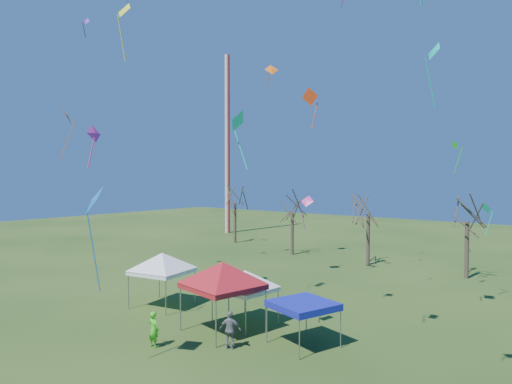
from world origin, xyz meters
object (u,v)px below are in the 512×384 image
(tree_2, at_px, (368,195))
(person_green, at_px, (154,329))
(tent_blue, at_px, (303,305))
(person_grey, at_px, (230,330))
(tree_3, at_px, (468,201))
(tent_white_west, at_px, (162,256))
(tree_1, at_px, (292,198))
(tent_white_mid, at_px, (245,274))
(tent_red, at_px, (223,267))
(tree_0, at_px, (235,189))
(radio_mast, at_px, (227,144))

(tree_2, relative_size, person_green, 4.86)
(tent_blue, distance_m, person_grey, 3.60)
(tent_blue, bearing_deg, tree_3, 83.01)
(tent_white_west, height_order, tent_blue, tent_white_west)
(tree_1, distance_m, tent_white_mid, 22.52)
(tree_2, height_order, tent_red, tree_2)
(tent_red, relative_size, person_green, 2.77)
(tree_2, distance_m, tent_red, 21.49)
(tree_0, xyz_separation_m, tent_white_mid, (20.28, -22.57, -3.76))
(tree_3, distance_m, person_green, 26.23)
(tree_3, bearing_deg, radio_mast, 163.69)
(tent_blue, bearing_deg, person_green, -140.04)
(tree_3, xyz_separation_m, tent_white_mid, (-6.60, -19.24, -3.35))
(tree_1, height_order, person_grey, tree_1)
(tree_3, distance_m, tent_red, 22.12)
(tent_white_mid, distance_m, person_grey, 4.05)
(tent_white_west, distance_m, person_grey, 8.64)
(tent_red, distance_m, tent_blue, 4.61)
(radio_mast, xyz_separation_m, tent_red, (27.31, -30.85, -9.12))
(tree_0, bearing_deg, tent_white_mid, -48.07)
(tree_1, bearing_deg, tent_red, -64.89)
(tree_0, relative_size, person_green, 5.01)
(tent_white_west, bearing_deg, tent_blue, -1.02)
(tree_3, distance_m, tent_white_west, 23.75)
(tree_1, bearing_deg, tree_0, 164.82)
(tent_blue, bearing_deg, tent_red, -167.59)
(tree_0, height_order, tent_white_west, tree_0)
(tent_white_west, bearing_deg, tree_3, 57.07)
(tent_white_mid, xyz_separation_m, tent_red, (-0.12, -1.66, 0.65))
(tent_white_west, relative_size, tent_red, 0.91)
(radio_mast, height_order, tree_3, radio_mast)
(tree_1, xyz_separation_m, person_grey, (11.93, -23.01, -4.91))
(tree_3, relative_size, tent_red, 1.70)
(tent_white_west, distance_m, tent_white_mid, 6.24)
(tree_3, relative_size, tent_white_mid, 2.07)
(tent_white_mid, bearing_deg, person_grey, -61.42)
(tree_1, xyz_separation_m, tree_3, (16.80, -0.60, 0.29))
(radio_mast, distance_m, tent_blue, 44.77)
(tent_red, height_order, person_grey, tent_red)
(person_grey, bearing_deg, tree_0, -74.76)
(tent_white_west, xyz_separation_m, person_grey, (7.93, -2.63, -2.19))
(tent_blue, bearing_deg, tree_2, 106.35)
(tent_white_west, height_order, person_grey, tent_white_west)
(tree_0, xyz_separation_m, tent_blue, (24.43, -23.30, -4.57))
(radio_mast, relative_size, tree_3, 3.16)
(tent_white_west, bearing_deg, person_grey, -18.37)
(tent_blue, xyz_separation_m, person_grey, (-2.43, -2.45, -1.03))
(tree_1, bearing_deg, tree_3, -2.06)
(tree_1, relative_size, tent_red, 1.62)
(tree_2, bearing_deg, tent_white_mid, -84.75)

